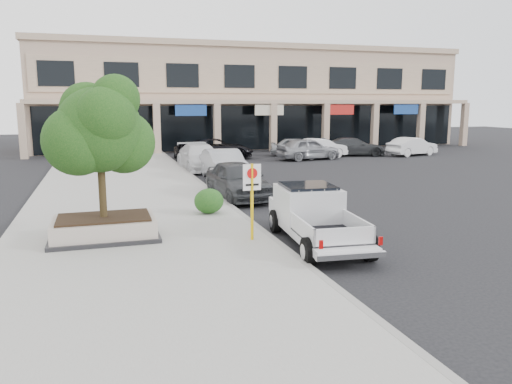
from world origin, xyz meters
TOP-DOWN VIEW (x-y plane):
  - ground at (0.00, 0.00)m, footprint 120.00×120.00m
  - sidewalk at (-5.50, 6.00)m, footprint 8.00×52.00m
  - curb at (-1.55, 6.00)m, footprint 0.20×52.00m
  - strip_mall at (8.00, 33.93)m, footprint 40.55×12.43m
  - planter at (-6.45, 1.17)m, footprint 3.20×2.20m
  - planter_tree at (-6.32, 1.33)m, footprint 2.90×2.55m
  - no_parking_sign at (-2.21, -0.31)m, footprint 0.55×0.09m
  - hedge at (-2.70, 3.62)m, footprint 1.10×0.99m
  - pickup_truck at (-0.35, -0.93)m, footprint 2.46×5.52m
  - curb_car_a at (-0.68, 6.95)m, footprint 2.27×5.01m
  - curb_car_b at (0.01, 12.35)m, footprint 1.84×5.11m
  - curb_car_c at (-0.44, 16.94)m, footprint 2.42×5.66m
  - curb_car_d at (-0.15, 22.11)m, footprint 2.64×5.00m
  - lot_car_a at (8.37, 20.15)m, footprint 5.01×2.53m
  - lot_car_b at (9.71, 21.03)m, footprint 4.83×2.83m
  - lot_car_c at (13.02, 21.73)m, footprint 5.34×3.25m
  - lot_car_d at (2.00, 22.82)m, footprint 5.87×3.40m
  - lot_car_e at (8.63, 22.83)m, footprint 4.71×3.37m
  - lot_car_f at (17.59, 20.44)m, footprint 4.71×2.64m

SIDE VIEW (x-z plane):
  - ground at x=0.00m, z-range 0.00..0.00m
  - sidewalk at x=-5.50m, z-range 0.00..0.15m
  - curb at x=-1.55m, z-range 0.00..0.15m
  - planter at x=-6.45m, z-range 0.14..0.82m
  - hedge at x=-2.70m, z-range 0.15..1.08m
  - curb_car_d at x=-0.15m, z-range 0.00..1.34m
  - lot_car_c at x=13.02m, z-range 0.00..1.45m
  - lot_car_f at x=17.59m, z-range 0.00..1.47m
  - lot_car_e at x=8.63m, z-range 0.00..1.49m
  - lot_car_b at x=9.71m, z-range 0.00..1.50m
  - lot_car_d at x=2.00m, z-range 0.00..1.54m
  - curb_car_c at x=-0.44m, z-range 0.00..1.63m
  - lot_car_a at x=8.37m, z-range 0.00..1.64m
  - curb_car_a at x=-0.68m, z-range 0.00..1.67m
  - curb_car_b at x=0.01m, z-range 0.00..1.68m
  - pickup_truck at x=-0.35m, z-range 0.00..1.69m
  - no_parking_sign at x=-2.21m, z-range 0.48..2.78m
  - planter_tree at x=-6.32m, z-range 1.41..5.41m
  - strip_mall at x=8.00m, z-range 0.00..9.50m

